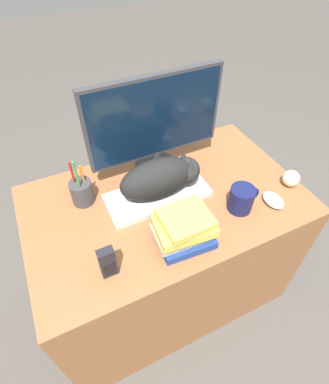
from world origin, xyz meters
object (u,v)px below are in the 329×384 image
(cat, at_px, (162,177))
(pen_cup, at_px, (82,192))
(baseball, at_px, (291,178))
(book_stack, at_px, (183,228))
(keyboard, at_px, (158,195))
(monitor, at_px, (155,122))
(phone, at_px, (108,263))
(computer_mouse, at_px, (273,200))
(coffee_mug, at_px, (242,199))

(cat, bearing_deg, pen_cup, 159.90)
(baseball, bearing_deg, book_stack, -174.17)
(keyboard, relative_size, monitor, 0.73)
(keyboard, relative_size, pen_cup, 1.89)
(baseball, distance_m, book_stack, 0.55)
(monitor, xyz_separation_m, pen_cup, (-0.35, -0.06, -0.19))
(cat, bearing_deg, book_stack, -97.38)
(pen_cup, relative_size, baseball, 3.11)
(baseball, xyz_separation_m, phone, (-0.82, -0.07, 0.03))
(monitor, relative_size, baseball, 8.02)
(monitor, relative_size, book_stack, 2.68)
(computer_mouse, bearing_deg, coffee_mug, 165.37)
(monitor, bearing_deg, book_stack, -101.24)
(monitor, bearing_deg, baseball, -36.84)
(cat, bearing_deg, phone, -141.47)
(computer_mouse, height_order, coffee_mug, coffee_mug)
(cat, xyz_separation_m, phone, (-0.31, -0.24, -0.04))
(pen_cup, bearing_deg, keyboard, -21.60)
(monitor, height_order, phone, monitor)
(book_stack, bearing_deg, phone, -177.11)
(monitor, xyz_separation_m, coffee_mug, (0.19, -0.36, -0.19))
(baseball, bearing_deg, phone, -175.16)
(keyboard, xyz_separation_m, book_stack, (-0.01, -0.23, 0.05))
(baseball, height_order, phone, phone)
(keyboard, xyz_separation_m, phone, (-0.28, -0.24, 0.05))
(keyboard, bearing_deg, pen_cup, 158.40)
(phone, height_order, book_stack, book_stack)
(cat, height_order, baseball, cat)
(book_stack, bearing_deg, keyboard, 88.20)
(book_stack, bearing_deg, computer_mouse, 0.25)
(cat, relative_size, computer_mouse, 3.33)
(computer_mouse, relative_size, pen_cup, 0.46)
(keyboard, relative_size, computer_mouse, 4.15)
(phone, relative_size, book_stack, 0.60)
(cat, relative_size, baseball, 4.72)
(book_stack, bearing_deg, coffee_mug, 7.68)
(baseball, height_order, book_stack, book_stack)
(monitor, distance_m, book_stack, 0.44)
(monitor, distance_m, baseball, 0.61)
(keyboard, bearing_deg, monitor, 67.08)
(keyboard, distance_m, pen_cup, 0.30)
(computer_mouse, distance_m, book_stack, 0.41)
(baseball, relative_size, book_stack, 0.33)
(cat, relative_size, coffee_mug, 2.55)
(computer_mouse, bearing_deg, keyboard, 150.44)
(monitor, height_order, coffee_mug, monitor)
(keyboard, distance_m, cat, 0.09)
(coffee_mug, bearing_deg, cat, 141.76)
(keyboard, height_order, coffee_mug, coffee_mug)
(keyboard, height_order, monitor, monitor)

